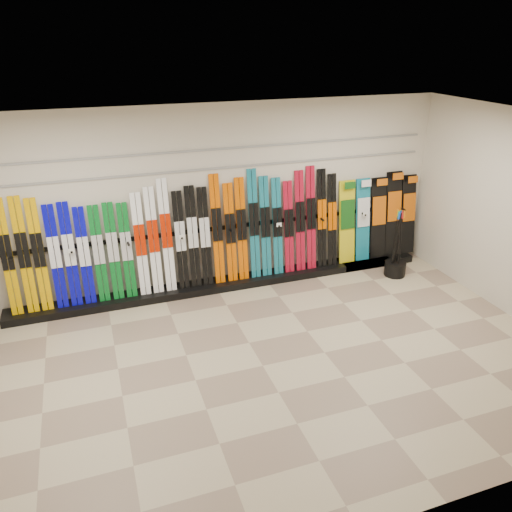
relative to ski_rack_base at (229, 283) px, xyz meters
name	(u,v)px	position (x,y,z in m)	size (l,w,h in m)	color
floor	(263,366)	(-0.22, -2.28, -0.06)	(8.00, 8.00, 0.00)	#87705D
back_wall	(210,199)	(-0.22, 0.22, 1.44)	(8.00, 8.00, 0.00)	beige
ceiling	(264,131)	(-0.22, -2.28, 2.94)	(8.00, 8.00, 0.00)	silver
ski_rack_base	(229,283)	(0.00, 0.00, 0.00)	(8.00, 0.40, 0.12)	black
skis	(188,238)	(-0.65, 0.07, 0.89)	(5.38, 0.28, 1.83)	#E4A700
snowboards	(378,218)	(2.87, 0.08, 0.81)	(1.58, 0.24, 1.56)	gold
pole_bin	(395,269)	(2.90, -0.56, 0.07)	(0.37, 0.37, 0.25)	black
ski_poles	(397,243)	(2.88, -0.55, 0.55)	(0.20, 0.18, 1.18)	black
slatwall_rail_0	(209,169)	(-0.22, 0.20, 1.94)	(7.60, 0.02, 0.03)	gray
slatwall_rail_1	(208,150)	(-0.22, 0.20, 2.24)	(7.60, 0.02, 0.03)	gray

